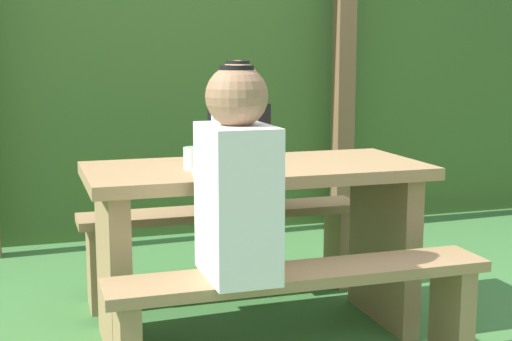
{
  "coord_description": "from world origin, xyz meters",
  "views": [
    {
      "loc": [
        -0.92,
        -2.86,
        1.21
      ],
      "look_at": [
        0.0,
        0.0,
        0.72
      ],
      "focal_mm": 51.38,
      "sensor_mm": 36.0,
      "label": 1
    }
  ],
  "objects_px": {
    "bench_near": "(302,303)",
    "person_black_coat": "(238,141)",
    "bench_far": "(223,233)",
    "drinking_glass": "(193,158)",
    "person_white_shirt": "(237,181)",
    "bottle_left": "(215,145)",
    "picnic_table": "(256,220)"
  },
  "relations": [
    {
      "from": "person_black_coat",
      "to": "bench_near",
      "type": "bearing_deg",
      "value": -94.26
    },
    {
      "from": "picnic_table",
      "to": "person_white_shirt",
      "type": "height_order",
      "value": "person_white_shirt"
    },
    {
      "from": "bottle_left",
      "to": "bench_far",
      "type": "bearing_deg",
      "value": 71.7
    },
    {
      "from": "drinking_glass",
      "to": "bench_near",
      "type": "bearing_deg",
      "value": -61.09
    },
    {
      "from": "picnic_table",
      "to": "bottle_left",
      "type": "relative_size",
      "value": 5.83
    },
    {
      "from": "bench_far",
      "to": "bottle_left",
      "type": "relative_size",
      "value": 5.83
    },
    {
      "from": "picnic_table",
      "to": "person_black_coat",
      "type": "bearing_deg",
      "value": 81.49
    },
    {
      "from": "picnic_table",
      "to": "person_white_shirt",
      "type": "relative_size",
      "value": 1.95
    },
    {
      "from": "picnic_table",
      "to": "person_black_coat",
      "type": "relative_size",
      "value": 1.95
    },
    {
      "from": "picnic_table",
      "to": "bench_near",
      "type": "height_order",
      "value": "picnic_table"
    },
    {
      "from": "person_white_shirt",
      "to": "bottle_left",
      "type": "relative_size",
      "value": 3.0
    },
    {
      "from": "picnic_table",
      "to": "drinking_glass",
      "type": "xyz_separation_m",
      "value": [
        -0.27,
        -0.04,
        0.28
      ]
    },
    {
      "from": "drinking_glass",
      "to": "person_white_shirt",
      "type": "bearing_deg",
      "value": -85.77
    },
    {
      "from": "bench_near",
      "to": "person_black_coat",
      "type": "relative_size",
      "value": 1.95
    },
    {
      "from": "bench_far",
      "to": "drinking_glass",
      "type": "distance_m",
      "value": 0.78
    },
    {
      "from": "bench_far",
      "to": "picnic_table",
      "type": "bearing_deg",
      "value": -90.0
    },
    {
      "from": "bench_far",
      "to": "person_black_coat",
      "type": "bearing_deg",
      "value": -2.4
    },
    {
      "from": "bench_near",
      "to": "picnic_table",
      "type": "bearing_deg",
      "value": 90.0
    },
    {
      "from": "bench_near",
      "to": "bottle_left",
      "type": "distance_m",
      "value": 0.76
    },
    {
      "from": "picnic_table",
      "to": "person_black_coat",
      "type": "xyz_separation_m",
      "value": [
        0.08,
        0.53,
        0.27
      ]
    },
    {
      "from": "picnic_table",
      "to": "person_black_coat",
      "type": "height_order",
      "value": "person_black_coat"
    },
    {
      "from": "person_white_shirt",
      "to": "person_black_coat",
      "type": "xyz_separation_m",
      "value": [
        0.32,
        1.06,
        0.0
      ]
    },
    {
      "from": "bench_near",
      "to": "bottle_left",
      "type": "height_order",
      "value": "bottle_left"
    },
    {
      "from": "picnic_table",
      "to": "bench_far",
      "type": "distance_m",
      "value": 0.56
    },
    {
      "from": "person_black_coat",
      "to": "drinking_glass",
      "type": "distance_m",
      "value": 0.67
    },
    {
      "from": "bench_near",
      "to": "person_black_coat",
      "type": "distance_m",
      "value": 1.16
    },
    {
      "from": "person_black_coat",
      "to": "bottle_left",
      "type": "relative_size",
      "value": 3.0
    },
    {
      "from": "bench_near",
      "to": "person_white_shirt",
      "type": "relative_size",
      "value": 1.95
    },
    {
      "from": "bench_near",
      "to": "drinking_glass",
      "type": "height_order",
      "value": "drinking_glass"
    },
    {
      "from": "person_white_shirt",
      "to": "person_black_coat",
      "type": "distance_m",
      "value": 1.1
    },
    {
      "from": "bench_far",
      "to": "person_black_coat",
      "type": "height_order",
      "value": "person_black_coat"
    },
    {
      "from": "picnic_table",
      "to": "drinking_glass",
      "type": "relative_size",
      "value": 15.7
    }
  ]
}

